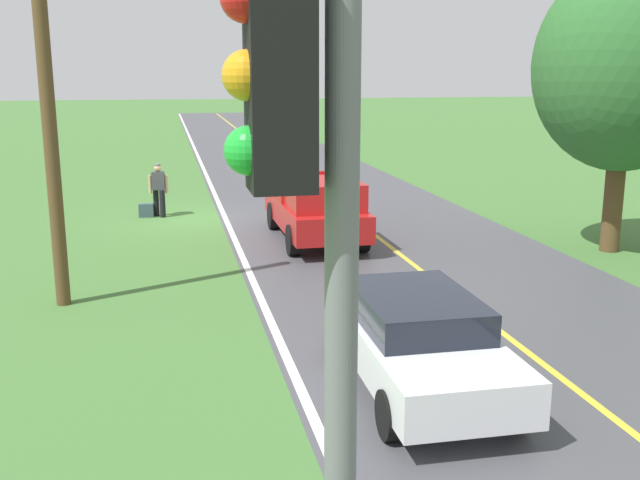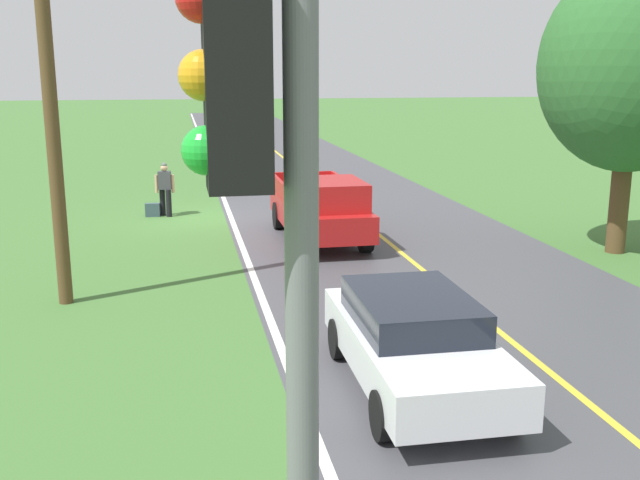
% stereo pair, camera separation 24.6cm
% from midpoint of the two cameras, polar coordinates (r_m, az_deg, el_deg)
% --- Properties ---
extents(ground_plane, '(200.00, 200.00, 0.00)m').
position_cam_midpoint_polar(ground_plane, '(23.91, -8.84, 1.71)').
color(ground_plane, '#427033').
extents(road_surface, '(8.36, 120.00, 0.00)m').
position_cam_midpoint_polar(road_surface, '(24.57, 2.71, 2.16)').
color(road_surface, '#47474C').
rests_on(road_surface, ground).
extents(lane_edge_line, '(0.16, 117.60, 0.00)m').
position_cam_midpoint_polar(lane_edge_line, '(23.96, -6.64, 1.81)').
color(lane_edge_line, silver).
rests_on(lane_edge_line, ground).
extents(lane_centre_line, '(0.14, 117.60, 0.00)m').
position_cam_midpoint_polar(lane_centre_line, '(24.57, 2.71, 2.16)').
color(lane_centre_line, gold).
rests_on(lane_centre_line, ground).
extents(hitchhiker_walking, '(0.62, 0.53, 1.75)m').
position_cam_midpoint_polar(hitchhiker_walking, '(24.28, -11.62, 4.12)').
color(hitchhiker_walking, black).
rests_on(hitchhiker_walking, ground).
extents(suitcase_carried, '(0.48, 0.24, 0.43)m').
position_cam_midpoint_polar(suitcase_carried, '(24.38, -12.54, 2.29)').
color(suitcase_carried, '#384C56').
rests_on(suitcase_carried, ground).
extents(pickup_truck_passing, '(2.12, 5.41, 1.82)m').
position_cam_midpoint_polar(pickup_truck_passing, '(20.18, 0.41, 2.57)').
color(pickup_truck_passing, '#B21919').
rests_on(pickup_truck_passing, ground).
extents(traffic_light_mast, '(0.61, 0.32, 5.20)m').
position_cam_midpoint_polar(traffic_light_mast, '(3.44, -1.85, -5.07)').
color(traffic_light_mast, slate).
rests_on(traffic_light_mast, ground).
extents(tree_far_side_near, '(4.53, 4.53, 7.32)m').
position_cam_midpoint_polar(tree_far_side_near, '(20.18, 23.31, 12.19)').
color(tree_far_side_near, brown).
rests_on(tree_far_side_near, ground).
extents(sedan_ahead_same_lane, '(1.96, 4.42, 1.41)m').
position_cam_midpoint_polar(sedan_ahead_same_lane, '(11.02, 7.92, -7.66)').
color(sedan_ahead_same_lane, silver).
rests_on(sedan_ahead_same_lane, ground).
extents(utility_pole_roadside, '(0.28, 0.28, 8.14)m').
position_cam_midpoint_polar(utility_pole_roadside, '(15.20, -19.73, 10.19)').
color(utility_pole_roadside, brown).
rests_on(utility_pole_roadside, ground).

